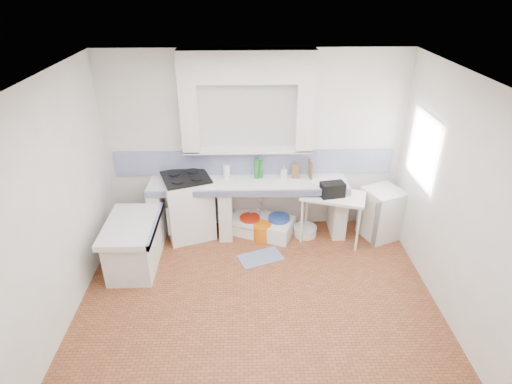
{
  "coord_description": "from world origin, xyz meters",
  "views": [
    {
      "loc": [
        -0.14,
        -4.0,
        3.74
      ],
      "look_at": [
        0.0,
        1.0,
        1.1
      ],
      "focal_mm": 29.69,
      "sensor_mm": 36.0,
      "label": 1
    }
  ],
  "objects_px": {
    "sink": "(262,226)",
    "side_table": "(331,217)",
    "stove": "(188,207)",
    "fridge": "(381,213)"
  },
  "relations": [
    {
      "from": "stove",
      "to": "side_table",
      "type": "bearing_deg",
      "value": -25.48
    },
    {
      "from": "sink",
      "to": "fridge",
      "type": "distance_m",
      "value": 1.88
    },
    {
      "from": "stove",
      "to": "side_table",
      "type": "height_order",
      "value": "stove"
    },
    {
      "from": "stove",
      "to": "fridge",
      "type": "xyz_separation_m",
      "value": [
        2.99,
        -0.14,
        -0.09
      ]
    },
    {
      "from": "fridge",
      "to": "stove",
      "type": "bearing_deg",
      "value": 154.34
    },
    {
      "from": "sink",
      "to": "side_table",
      "type": "relative_size",
      "value": 1.05
    },
    {
      "from": "stove",
      "to": "sink",
      "type": "relative_size",
      "value": 1.0
    },
    {
      "from": "side_table",
      "to": "sink",
      "type": "bearing_deg",
      "value": -173.26
    },
    {
      "from": "side_table",
      "to": "fridge",
      "type": "bearing_deg",
      "value": 23.71
    },
    {
      "from": "fridge",
      "to": "side_table",
      "type": "bearing_deg",
      "value": 162.85
    }
  ]
}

